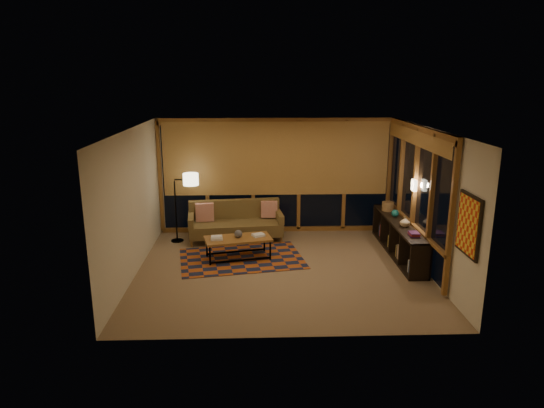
{
  "coord_description": "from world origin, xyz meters",
  "views": [
    {
      "loc": [
        -0.48,
        -8.7,
        3.61
      ],
      "look_at": [
        -0.17,
        0.28,
        1.24
      ],
      "focal_mm": 32.0,
      "sensor_mm": 36.0,
      "label": 1
    }
  ],
  "objects_px": {
    "coffee_table": "(238,248)",
    "floor_lamp": "(176,208)",
    "bookshelf": "(398,238)",
    "sofa": "(236,222)"
  },
  "relations": [
    {
      "from": "sofa",
      "to": "floor_lamp",
      "type": "bearing_deg",
      "value": 175.5
    },
    {
      "from": "coffee_table",
      "to": "floor_lamp",
      "type": "xyz_separation_m",
      "value": [
        -1.42,
        1.13,
        0.56
      ]
    },
    {
      "from": "sofa",
      "to": "coffee_table",
      "type": "distance_m",
      "value": 1.19
    },
    {
      "from": "coffee_table",
      "to": "floor_lamp",
      "type": "distance_m",
      "value": 1.9
    },
    {
      "from": "sofa",
      "to": "floor_lamp",
      "type": "distance_m",
      "value": 1.37
    },
    {
      "from": "coffee_table",
      "to": "bookshelf",
      "type": "xyz_separation_m",
      "value": [
        3.34,
        0.14,
        0.13
      ]
    },
    {
      "from": "sofa",
      "to": "bookshelf",
      "type": "relative_size",
      "value": 0.74
    },
    {
      "from": "bookshelf",
      "to": "floor_lamp",
      "type": "bearing_deg",
      "value": 168.28
    },
    {
      "from": "coffee_table",
      "to": "floor_lamp",
      "type": "bearing_deg",
      "value": 129.03
    },
    {
      "from": "sofa",
      "to": "bookshelf",
      "type": "xyz_separation_m",
      "value": [
        3.43,
        -1.03,
        -0.07
      ]
    }
  ]
}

